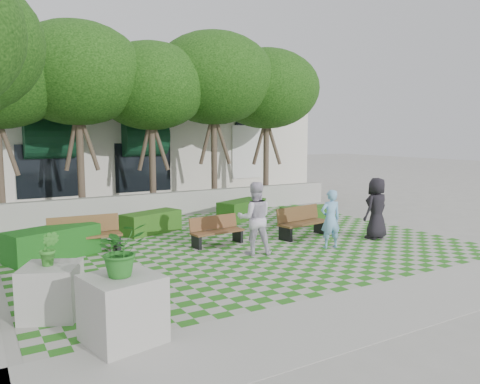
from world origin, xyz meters
TOP-DOWN VIEW (x-y plane):
  - ground at (0.00, 0.00)m, footprint 90.00×90.00m
  - lawn at (0.00, 1.00)m, footprint 12.00×12.00m
  - sidewalk_south at (0.00, -4.70)m, footprint 16.00×2.00m
  - retaining_wall at (0.00, 6.20)m, footprint 15.00×0.36m
  - bench_east at (2.22, 0.69)m, footprint 1.81×0.84m
  - bench_mid at (-0.52, 1.09)m, footprint 1.59×0.64m
  - bench_west at (-3.91, 2.08)m, footprint 1.88×0.75m
  - hedge_east at (3.56, 2.12)m, footprint 1.88×0.99m
  - hedge_midright at (2.14, 4.14)m, footprint 2.17×1.54m
  - hedge_midleft at (-1.55, 3.57)m, footprint 2.06×1.36m
  - hedge_west at (-4.74, 1.91)m, footprint 2.40×1.62m
  - planter_front at (-4.62, -3.69)m, footprint 1.21×1.21m
  - planter_back at (-5.39, -2.12)m, footprint 1.20×1.20m
  - person_blue at (2.00, -0.83)m, footprint 0.66×0.51m
  - person_dark at (3.97, -0.63)m, footprint 0.98×0.73m
  - person_white at (-0.13, -0.31)m, footprint 1.13×1.02m
  - tree_row at (-1.86, 5.95)m, footprint 17.70×13.40m
  - building at (0.93, 14.08)m, footprint 18.00×8.92m

SIDE VIEW (x-z plane):
  - ground at x=0.00m, z-range 0.00..0.00m
  - sidewalk_south at x=0.00m, z-range 0.00..0.01m
  - lawn at x=0.00m, z-range 0.01..0.01m
  - hedge_east at x=3.56m, z-range 0.00..0.62m
  - hedge_midleft at x=-1.55m, z-range 0.00..0.67m
  - hedge_midright at x=2.14m, z-range 0.00..0.70m
  - hedge_west at x=-4.74m, z-range 0.00..0.78m
  - bench_mid at x=-0.52m, z-range -0.01..0.80m
  - bench_east at x=2.22m, z-range -0.02..0.90m
  - retaining_wall at x=0.00m, z-range 0.00..0.90m
  - bench_west at x=-3.91m, z-range -0.02..0.95m
  - planter_back at x=-5.39m, z-range -0.25..1.25m
  - planter_front at x=-4.62m, z-range -0.17..1.65m
  - person_blue at x=2.00m, z-range 0.00..1.62m
  - person_dark at x=3.97m, z-range 0.00..1.84m
  - person_white at x=-0.13m, z-range 0.00..1.90m
  - building at x=0.93m, z-range -0.06..5.09m
  - tree_row at x=-1.86m, z-range 1.47..8.88m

